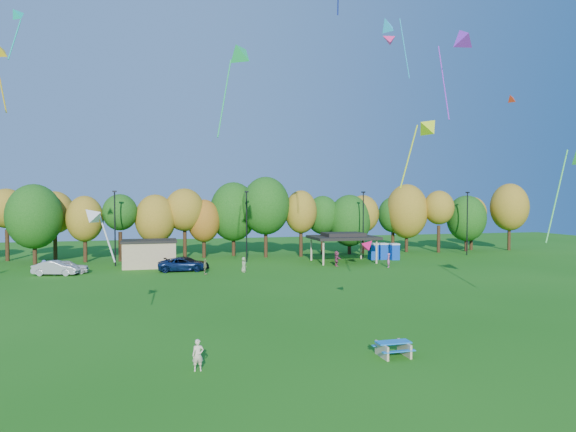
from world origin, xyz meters
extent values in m
plane|color=#19600F|center=(0.00, 0.00, 0.00)|extent=(160.00, 160.00, 0.00)
cylinder|color=black|center=(-28.03, 48.93, 2.06)|extent=(0.50, 0.50, 4.12)
ellipsoid|color=olive|center=(-28.03, 48.93, 6.86)|extent=(4.78, 4.78, 5.18)
cylinder|color=black|center=(-23.75, 44.20, 1.78)|extent=(0.50, 0.50, 3.56)
ellipsoid|color=#144C0F|center=(-23.75, 44.20, 5.94)|extent=(6.62, 6.62, 8.00)
cylinder|color=black|center=(-22.13, 48.25, 1.90)|extent=(0.50, 0.50, 3.79)
ellipsoid|color=olive|center=(-22.13, 48.25, 6.32)|extent=(4.94, 4.94, 5.58)
cylinder|color=black|center=(-18.02, 45.01, 1.67)|extent=(0.50, 0.50, 3.34)
ellipsoid|color=olive|center=(-18.02, 45.01, 5.56)|extent=(4.61, 4.61, 5.88)
cylinder|color=black|center=(-13.72, 44.85, 1.91)|extent=(0.50, 0.50, 3.82)
ellipsoid|color=#144C0F|center=(-13.72, 44.85, 6.36)|extent=(4.43, 4.43, 4.73)
cylinder|color=black|center=(-9.30, 45.50, 1.63)|extent=(0.50, 0.50, 3.25)
ellipsoid|color=olive|center=(-9.30, 45.50, 5.42)|extent=(5.33, 5.33, 6.53)
cylinder|color=black|center=(-5.45, 46.07, 1.98)|extent=(0.50, 0.50, 3.96)
ellipsoid|color=olive|center=(-5.45, 46.07, 6.61)|extent=(5.31, 5.31, 5.82)
cylinder|color=black|center=(-2.85, 46.34, 1.52)|extent=(0.50, 0.50, 3.05)
ellipsoid|color=#995914|center=(-2.85, 46.34, 5.08)|extent=(4.54, 4.54, 5.87)
cylinder|color=black|center=(1.42, 47.53, 1.89)|extent=(0.50, 0.50, 3.77)
ellipsoid|color=#144C0F|center=(1.42, 47.53, 6.29)|extent=(6.69, 6.69, 8.35)
cylinder|color=black|center=(5.46, 44.54, 2.14)|extent=(0.50, 0.50, 4.28)
ellipsoid|color=#144C0F|center=(5.46, 44.54, 7.14)|extent=(6.64, 6.64, 8.01)
cylinder|color=black|center=(10.41, 44.21, 1.88)|extent=(0.50, 0.50, 3.76)
ellipsoid|color=olive|center=(10.41, 44.21, 6.27)|extent=(4.49, 4.49, 6.02)
cylinder|color=black|center=(14.29, 46.25, 1.72)|extent=(0.50, 0.50, 3.43)
ellipsoid|color=#144C0F|center=(14.29, 46.25, 5.72)|extent=(4.77, 4.77, 5.63)
cylinder|color=black|center=(18.11, 45.40, 1.48)|extent=(0.50, 0.50, 2.95)
ellipsoid|color=#144C0F|center=(18.11, 45.40, 4.92)|extent=(6.14, 6.14, 7.54)
cylinder|color=black|center=(20.39, 45.86, 1.76)|extent=(0.50, 0.50, 3.52)
ellipsoid|color=olive|center=(20.39, 45.86, 5.87)|extent=(4.78, 4.78, 5.53)
cylinder|color=black|center=(26.06, 47.51, 1.69)|extent=(0.50, 0.50, 3.39)
ellipsoid|color=#144C0F|center=(26.06, 47.51, 5.64)|extent=(4.54, 4.54, 5.46)
cylinder|color=black|center=(27.70, 46.23, 1.86)|extent=(0.50, 0.50, 3.72)
ellipsoid|color=olive|center=(27.70, 46.23, 6.20)|extent=(6.32, 6.32, 8.24)
cylinder|color=black|center=(31.99, 44.27, 2.03)|extent=(0.50, 0.50, 4.06)
ellipsoid|color=olive|center=(31.99, 44.27, 6.77)|extent=(4.50, 4.50, 5.13)
cylinder|color=black|center=(37.07, 44.81, 1.53)|extent=(0.50, 0.50, 3.05)
ellipsoid|color=#144C0F|center=(37.07, 44.81, 5.09)|extent=(5.97, 5.97, 7.05)
cylinder|color=black|center=(38.98, 46.35, 1.78)|extent=(0.50, 0.50, 3.55)
ellipsoid|color=olive|center=(38.98, 46.35, 5.92)|extent=(4.60, 4.60, 4.99)
cylinder|color=black|center=(44.51, 44.51, 2.03)|extent=(0.50, 0.50, 4.07)
ellipsoid|color=olive|center=(44.51, 44.51, 6.78)|extent=(5.83, 5.83, 7.42)
cylinder|color=black|center=(-14.00, 40.00, 4.50)|extent=(0.16, 0.16, 9.00)
cube|color=black|center=(-14.00, 40.00, 9.00)|extent=(0.50, 0.25, 0.18)
cylinder|color=black|center=(2.00, 40.00, 4.50)|extent=(0.16, 0.16, 9.00)
cube|color=black|center=(2.00, 40.00, 9.00)|extent=(0.50, 0.25, 0.18)
cylinder|color=black|center=(18.00, 40.00, 4.50)|extent=(0.16, 0.16, 9.00)
cube|color=black|center=(18.00, 40.00, 9.00)|extent=(0.50, 0.25, 0.18)
cylinder|color=black|center=(34.00, 40.00, 4.50)|extent=(0.16, 0.16, 9.00)
cube|color=black|center=(34.00, 40.00, 9.00)|extent=(0.50, 0.25, 0.18)
cube|color=tan|center=(-10.00, 38.00, 1.50)|extent=(6.00, 4.00, 3.00)
cube|color=black|center=(-10.00, 38.00, 3.12)|extent=(6.30, 4.30, 0.25)
cylinder|color=tan|center=(10.50, 34.50, 1.50)|extent=(0.24, 0.24, 3.00)
cylinder|color=tan|center=(17.50, 34.50, 1.50)|extent=(0.24, 0.24, 3.00)
cylinder|color=tan|center=(10.50, 39.50, 1.50)|extent=(0.24, 0.24, 3.00)
cylinder|color=tan|center=(17.50, 39.50, 1.50)|extent=(0.24, 0.24, 3.00)
cube|color=black|center=(14.00, 37.00, 3.15)|extent=(8.20, 6.20, 0.35)
cube|color=black|center=(14.00, 37.00, 3.55)|extent=(5.00, 3.50, 0.45)
cube|color=#0E3EB7|center=(18.80, 38.41, 1.00)|extent=(1.10, 1.10, 2.00)
cube|color=silver|center=(18.80, 38.41, 2.09)|extent=(1.15, 1.15, 0.18)
cube|color=#0E3EB7|center=(20.10, 38.31, 1.00)|extent=(1.10, 1.10, 2.00)
cube|color=silver|center=(20.10, 38.31, 2.09)|extent=(1.15, 1.15, 0.18)
cube|color=#0E3EB7|center=(21.40, 37.53, 1.00)|extent=(1.10, 1.10, 2.00)
cube|color=silver|center=(21.40, 37.53, 2.09)|extent=(1.15, 1.15, 0.18)
cube|color=tan|center=(2.03, -0.60, 0.36)|extent=(0.14, 1.44, 0.71)
cube|color=tan|center=(3.32, -0.58, 0.36)|extent=(0.14, 1.44, 0.71)
cube|color=blue|center=(2.67, -0.59, 0.74)|extent=(1.79, 0.77, 0.06)
cube|color=blue|center=(2.68, -1.20, 0.44)|extent=(1.78, 0.27, 0.05)
cube|color=blue|center=(2.67, 0.03, 0.44)|extent=(1.78, 0.27, 0.05)
imported|color=beige|center=(-7.29, -0.34, 0.75)|extent=(0.55, 0.37, 1.50)
imported|color=silver|center=(-18.58, 34.67, 0.75)|extent=(4.59, 2.24, 1.51)
imported|color=#A2A1A7|center=(-19.53, 33.92, 0.77)|extent=(4.93, 2.71, 1.54)
imported|color=#0C1F4C|center=(-6.37, 33.76, 0.75)|extent=(5.46, 2.59, 1.51)
imported|color=black|center=(-5.79, 34.80, 0.73)|extent=(5.35, 3.04, 1.46)
imported|color=#9F425F|center=(11.81, 33.36, 0.92)|extent=(0.55, 1.70, 1.84)
imported|color=#838853|center=(-4.15, 30.43, 0.83)|extent=(0.69, 1.05, 1.66)
imported|color=#41588F|center=(-20.88, 34.82, 0.78)|extent=(1.09, 1.15, 1.57)
imported|color=gray|center=(0.14, 31.16, 0.83)|extent=(0.89, 0.97, 1.67)
imported|color=#BB5896|center=(17.36, 30.80, 0.84)|extent=(0.67, 0.73, 1.68)
cone|color=#C80B4B|center=(5.03, 8.12, 5.00)|extent=(1.13, 0.86, 1.10)
cone|color=#F2286C|center=(11.85, 19.83, 23.07)|extent=(1.78, 1.61, 1.48)
cone|color=red|center=(28.36, 23.67, 19.10)|extent=(1.62, 1.50, 1.32)
cone|color=#18BB54|center=(-2.64, 14.74, 19.36)|extent=(2.81, 2.96, 2.40)
cylinder|color=#18BB54|center=(-3.81, 16.48, 16.21)|extent=(1.47, 2.12, 6.61)
cone|color=#CAEC18|center=(10.30, 9.23, 13.51)|extent=(2.37, 2.06, 2.02)
cylinder|color=#CAEC18|center=(8.88, 9.71, 11.26)|extent=(1.74, 0.67, 4.73)
cylinder|color=#4BD657|center=(18.30, 5.71, 8.36)|extent=(2.41, 0.81, 6.61)
cone|color=#27BDFC|center=(14.18, 24.83, 26.23)|extent=(2.61, 2.46, 2.09)
cylinder|color=#27BDFC|center=(15.68, 23.84, 23.53)|extent=(1.85, 1.26, 5.67)
cone|color=#0CC0A1|center=(-20.06, 22.91, 23.53)|extent=(1.67, 1.75, 1.42)
cylinder|color=#0CC0A1|center=(-20.74, 23.90, 21.73)|extent=(0.90, 1.27, 3.79)
cone|color=yellow|center=(-19.88, 16.20, 18.81)|extent=(1.32, 1.58, 1.40)
cone|color=#A42AE1|center=(17.68, 16.66, 22.77)|extent=(2.44, 3.02, 2.69)
cylinder|color=#A42AE1|center=(17.31, 19.03, 19.17)|extent=(0.54, 2.81, 7.55)
cone|color=beige|center=(-12.69, 5.79, 7.29)|extent=(1.62, 1.50, 1.32)
cylinder|color=beige|center=(-11.91, 6.23, 5.94)|extent=(1.02, 0.64, 2.85)
camera|label=1|loc=(-9.13, -24.67, 8.19)|focal=32.00mm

